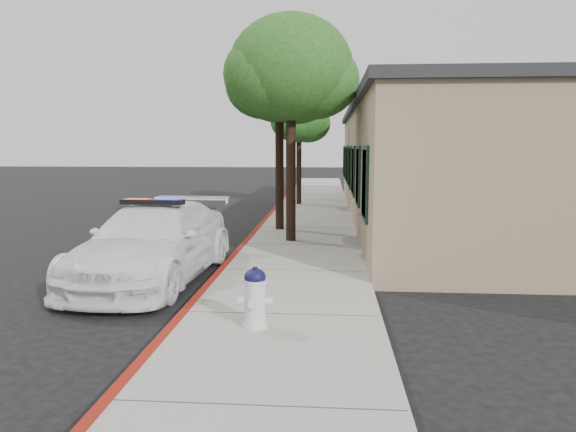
{
  "coord_description": "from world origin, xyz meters",
  "views": [
    {
      "loc": [
        2.36,
        -11.1,
        2.78
      ],
      "look_at": [
        1.39,
        1.46,
        1.12
      ],
      "focal_mm": 33.25,
      "sensor_mm": 36.0,
      "label": 1
    }
  ],
  "objects_px": {
    "street_tree_near": "(291,73)",
    "street_tree_far": "(300,120)",
    "police_car": "(154,242)",
    "fire_hydrant": "(255,297)",
    "street_tree_mid": "(280,83)",
    "clapboard_building": "(447,164)"
  },
  "relations": [
    {
      "from": "street_tree_near",
      "to": "street_tree_far",
      "type": "relative_size",
      "value": 1.22
    },
    {
      "from": "street_tree_near",
      "to": "police_car",
      "type": "bearing_deg",
      "value": -122.56
    },
    {
      "from": "fire_hydrant",
      "to": "police_car",
      "type": "bearing_deg",
      "value": 126.67
    },
    {
      "from": "police_car",
      "to": "street_tree_near",
      "type": "bearing_deg",
      "value": 61.27
    },
    {
      "from": "police_car",
      "to": "street_tree_mid",
      "type": "height_order",
      "value": "street_tree_mid"
    },
    {
      "from": "clapboard_building",
      "to": "street_tree_mid",
      "type": "xyz_separation_m",
      "value": [
        -5.88,
        -3.27,
        2.58
      ]
    },
    {
      "from": "police_car",
      "to": "fire_hydrant",
      "type": "height_order",
      "value": "police_car"
    },
    {
      "from": "clapboard_building",
      "to": "fire_hydrant",
      "type": "xyz_separation_m",
      "value": [
        -5.39,
        -12.65,
        -1.53
      ]
    },
    {
      "from": "fire_hydrant",
      "to": "street_tree_mid",
      "type": "xyz_separation_m",
      "value": [
        -0.49,
        9.38,
        4.11
      ]
    },
    {
      "from": "street_tree_near",
      "to": "street_tree_far",
      "type": "distance_m",
      "value": 9.58
    },
    {
      "from": "clapboard_building",
      "to": "street_tree_near",
      "type": "distance_m",
      "value": 8.05
    },
    {
      "from": "police_car",
      "to": "street_tree_near",
      "type": "xyz_separation_m",
      "value": [
        2.58,
        4.04,
        3.95
      ]
    },
    {
      "from": "clapboard_building",
      "to": "street_tree_far",
      "type": "distance_m",
      "value": 7.27
    },
    {
      "from": "clapboard_building",
      "to": "fire_hydrant",
      "type": "distance_m",
      "value": 13.84
    },
    {
      "from": "fire_hydrant",
      "to": "street_tree_mid",
      "type": "relative_size",
      "value": 0.15
    },
    {
      "from": "clapboard_building",
      "to": "street_tree_far",
      "type": "relative_size",
      "value": 4.13
    },
    {
      "from": "clapboard_building",
      "to": "street_tree_far",
      "type": "xyz_separation_m",
      "value": [
        -5.67,
        4.16,
        1.83
      ]
    },
    {
      "from": "police_car",
      "to": "street_tree_near",
      "type": "height_order",
      "value": "street_tree_near"
    },
    {
      "from": "street_tree_mid",
      "to": "street_tree_far",
      "type": "height_order",
      "value": "street_tree_mid"
    },
    {
      "from": "street_tree_mid",
      "to": "street_tree_near",
      "type": "bearing_deg",
      "value": -76.89
    },
    {
      "from": "street_tree_far",
      "to": "fire_hydrant",
      "type": "bearing_deg",
      "value": -89.03
    },
    {
      "from": "clapboard_building",
      "to": "street_tree_far",
      "type": "bearing_deg",
      "value": 143.71
    }
  ]
}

